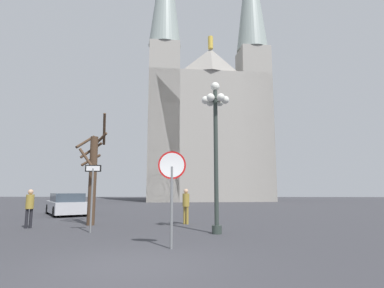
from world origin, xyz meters
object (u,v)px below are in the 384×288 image
bare_tree (93,174)px  parked_car_near_silver (66,205)px  street_lamp (216,131)px  pedestrian_walking (30,205)px  stop_sign (172,179)px  cathedral (207,111)px  one_way_arrow_sign (92,190)px  pedestrian_standing (186,203)px

bare_tree → parked_car_near_silver: bare_tree is taller
street_lamp → parked_car_near_silver: 12.54m
parked_car_near_silver → pedestrian_walking: (1.41, -6.62, 0.32)m
stop_sign → pedestrian_walking: size_ratio=1.67×
cathedral → one_way_arrow_sign: 34.01m
parked_car_near_silver → pedestrian_walking: bearing=-78.0°
stop_sign → street_lamp: street_lamp is taller
street_lamp → cathedral: bearing=89.7°
street_lamp → parked_car_near_silver: bearing=139.1°
stop_sign → pedestrian_standing: (0.06, 5.94, -0.90)m
stop_sign → pedestrian_standing: size_ratio=1.64×
cathedral → pedestrian_walking: 33.70m
bare_tree → cathedral: bearing=78.8°
pedestrian_walking → pedestrian_standing: size_ratio=0.98×
one_way_arrow_sign → parked_car_near_silver: one_way_arrow_sign is taller
pedestrian_standing → parked_car_near_silver: bearing=148.2°
cathedral → parked_car_near_silver: size_ratio=8.63×
one_way_arrow_sign → street_lamp: street_lamp is taller
cathedral → parked_car_near_silver: 28.42m
stop_sign → parked_car_near_silver: stop_sign is taller
pedestrian_walking → pedestrian_standing: 6.70m
one_way_arrow_sign → bare_tree: 2.68m
one_way_arrow_sign → street_lamp: 5.20m
pedestrian_walking → pedestrian_standing: pedestrian_standing is taller
street_lamp → pedestrian_walking: bearing=170.3°
stop_sign → pedestrian_standing: 6.01m
cathedral → street_lamp: 33.10m
one_way_arrow_sign → bare_tree: bare_tree is taller
one_way_arrow_sign → pedestrian_standing: 4.54m
one_way_arrow_sign → bare_tree: (-0.89, 2.42, 0.74)m
street_lamp → pedestrian_walking: street_lamp is taller
cathedral → pedestrian_standing: size_ratio=25.39×
one_way_arrow_sign → parked_car_near_silver: bearing=119.8°
parked_car_near_silver → pedestrian_standing: 9.28m
street_lamp → pedestrian_walking: size_ratio=3.59×
parked_car_near_silver → pedestrian_standing: bearing=-31.8°
one_way_arrow_sign → street_lamp: size_ratio=0.44×
one_way_arrow_sign → parked_car_near_silver: (-4.48, 7.83, -0.93)m
parked_car_near_silver → bare_tree: bearing=-56.5°
cathedral → street_lamp: cathedral is taller
cathedral → one_way_arrow_sign: bearing=-98.8°
stop_sign → pedestrian_walking: stop_sign is taller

